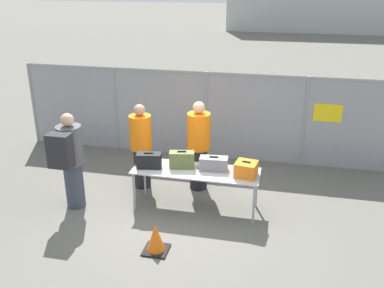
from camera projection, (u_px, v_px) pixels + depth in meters
The scene contains 12 objects.
ground_plane at pixel (178, 211), 7.94m from camera, with size 120.00×120.00×0.00m, color #605E56.
fence_section at pixel (207, 113), 9.96m from camera, with size 9.03×0.07×2.07m.
inspection_table at pixel (196, 173), 7.79m from camera, with size 2.32×0.75×0.79m.
suitcase_black at pixel (149, 161), 7.84m from camera, with size 0.48×0.29×0.30m.
suitcase_olive at pixel (182, 160), 7.83m from camera, with size 0.49×0.29×0.33m.
suitcase_grey at pixel (214, 164), 7.75m from camera, with size 0.53×0.28×0.27m.
suitcase_orange at pixel (246, 169), 7.51m from camera, with size 0.42×0.41×0.28m.
traveler_hooded at pixel (70, 158), 7.72m from camera, with size 0.45×0.70×1.84m.
security_worker_near at pixel (199, 145), 8.48m from camera, with size 0.46×0.46×1.84m.
security_worker_far at pixel (141, 145), 8.57m from camera, with size 0.44×0.44×1.76m.
utility_trailer at pixel (240, 118), 11.78m from camera, with size 3.56×2.25×0.72m.
traffic_cone at pixel (156, 239), 6.74m from camera, with size 0.39×0.39×0.49m.
Camera 1 is at (1.76, -6.69, 4.11)m, focal length 40.00 mm.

